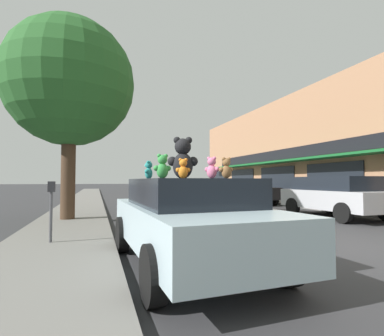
# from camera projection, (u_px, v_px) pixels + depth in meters

# --- Properties ---
(ground_plane) EXTENTS (260.00, 260.00, 0.00)m
(ground_plane) POSITION_uv_depth(u_px,v_px,m) (349.00, 246.00, 6.42)
(ground_plane) COLOR #333335
(sidewalk_near) EXTENTS (2.28, 90.00, 0.13)m
(sidewalk_near) POSITION_uv_depth(u_px,v_px,m) (44.00, 268.00, 4.62)
(sidewalk_near) COLOR slate
(sidewalk_near) RESTS_ON ground_plane
(plush_art_car) EXTENTS (2.17, 4.44, 1.45)m
(plush_art_car) POSITION_uv_depth(u_px,v_px,m) (188.00, 218.00, 4.98)
(plush_art_car) COLOR #ADC6D1
(plush_art_car) RESTS_ON ground_plane
(teddy_bear_giant) EXTENTS (0.57, 0.38, 0.76)m
(teddy_bear_giant) POSITION_uv_depth(u_px,v_px,m) (183.00, 159.00, 5.37)
(teddy_bear_giant) COLOR black
(teddy_bear_giant) RESTS_ON plush_art_car
(teddy_bear_brown) EXTENTS (0.22, 0.14, 0.30)m
(teddy_bear_brown) POSITION_uv_depth(u_px,v_px,m) (226.00, 168.00, 4.19)
(teddy_bear_brown) COLOR olive
(teddy_bear_brown) RESTS_ON plush_art_car
(teddy_bear_orange) EXTENTS (0.22, 0.15, 0.30)m
(teddy_bear_orange) POSITION_uv_depth(u_px,v_px,m) (183.00, 169.00, 4.37)
(teddy_bear_orange) COLOR orange
(teddy_bear_orange) RESTS_ON plush_art_car
(teddy_bear_pink) EXTENTS (0.21, 0.22, 0.32)m
(teddy_bear_pink) POSITION_uv_depth(u_px,v_px,m) (212.00, 168.00, 4.37)
(teddy_bear_pink) COLOR pink
(teddy_bear_pink) RESTS_ON plush_art_car
(teddy_bear_green) EXTENTS (0.27, 0.16, 0.36)m
(teddy_bear_green) POSITION_uv_depth(u_px,v_px,m) (162.00, 167.00, 4.40)
(teddy_bear_green) COLOR green
(teddy_bear_green) RESTS_ON plush_art_car
(teddy_bear_teal) EXTENTS (0.21, 0.27, 0.36)m
(teddy_bear_teal) POSITION_uv_depth(u_px,v_px,m) (149.00, 170.00, 5.88)
(teddy_bear_teal) COLOR teal
(teddy_bear_teal) RESTS_ON plush_art_car
(parked_car_far_center) EXTENTS (2.12, 4.28, 1.57)m
(parked_car_far_center) POSITION_uv_depth(u_px,v_px,m) (336.00, 195.00, 11.43)
(parked_car_far_center) COLOR #B7B7BC
(parked_car_far_center) RESTS_ON ground_plane
(parked_car_far_right) EXTENTS (2.15, 4.21, 1.50)m
(parked_car_far_right) POSITION_uv_depth(u_px,v_px,m) (248.00, 191.00, 18.07)
(parked_car_far_right) COLOR black
(parked_car_far_right) RESTS_ON ground_plane
(street_tree) EXTENTS (4.36, 4.36, 6.84)m
(street_tree) POSITION_uv_depth(u_px,v_px,m) (70.00, 83.00, 10.25)
(street_tree) COLOR #473323
(street_tree) RESTS_ON sidewalk_near
(parking_meter) EXTENTS (0.14, 0.10, 1.27)m
(parking_meter) POSITION_uv_depth(u_px,v_px,m) (51.00, 203.00, 6.26)
(parking_meter) COLOR #4C4C51
(parking_meter) RESTS_ON sidewalk_near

